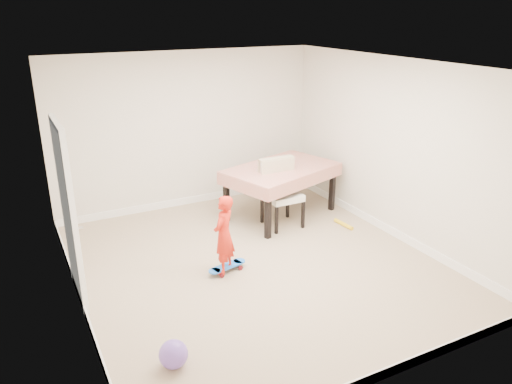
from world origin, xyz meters
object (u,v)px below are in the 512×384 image
child (224,237)px  balloon (173,354)px  dining_table (281,191)px  dining_chair (283,194)px  skateboard (227,268)px

child → balloon: size_ratio=3.70×
dining_table → child: 2.10m
dining_table → dining_chair: dining_chair is taller
dining_table → balloon: bearing=-153.0°
skateboard → child: 0.48m
dining_table → child: (-1.61, -1.35, 0.10)m
dining_chair → child: dining_chair is taller
dining_chair → child: (-1.43, -0.98, -0.01)m
child → skateboard: bearing=176.7°
dining_chair → skateboard: dining_chair is taller
child → balloon: child is taller
child → dining_table: bearing=178.6°
dining_chair → child: size_ratio=1.01×
dining_table → dining_chair: size_ratio=1.68×
dining_table → skateboard: (-1.56, -1.31, -0.37)m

